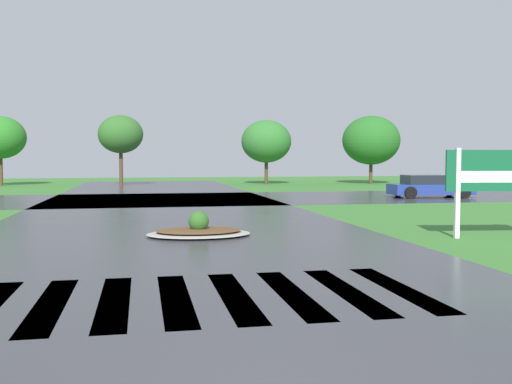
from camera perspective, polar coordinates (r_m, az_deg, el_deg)
The scene contains 7 objects.
asphalt_roadway at distance 14.75m, azimuth -7.38°, elevation -4.95°, with size 11.33×80.00×0.01m, color #35353A.
asphalt_cross_road at distance 30.47m, azimuth -9.32°, elevation -0.70°, with size 90.00×10.20×0.01m, color #35353A.
crosswalk_stripes at distance 9.09m, azimuth -4.97°, elevation -10.15°, with size 6.75×3.40×0.01m.
estate_billboard at distance 16.77m, azimuth 22.64°, elevation 1.49°, with size 2.90×0.46×2.39m.
median_island at distance 16.04m, azimuth -5.60°, elevation -3.80°, with size 2.83×2.04×0.68m.
car_white_sedan at distance 32.78m, azimuth 16.49°, elevation 0.49°, with size 4.46×2.36×1.21m.
background_treeline at distance 46.73m, azimuth -2.09°, elevation 5.16°, with size 33.41×6.48×5.58m.
Camera 1 is at (-0.94, -4.57, 2.12)m, focal length 41.08 mm.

